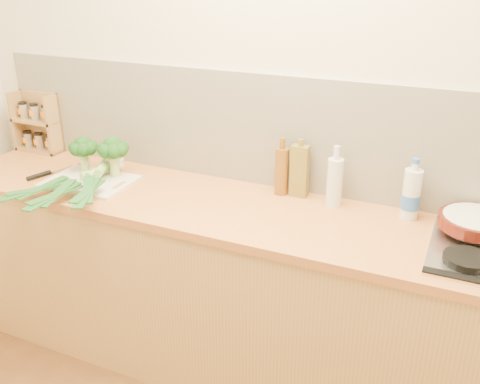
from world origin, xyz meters
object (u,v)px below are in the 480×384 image
Objects in this scene: chopping_board at (90,181)px; chefs_knife at (46,174)px; spice_rack at (39,126)px; skillet at (477,222)px.

chefs_knife is at bearing -178.52° from chopping_board.
chopping_board is at bearing -26.70° from spice_rack.
skillet is 1.26× the size of spice_rack.
skillet is at bearing 22.02° from chefs_knife.
chefs_knife is 0.74× the size of skillet.
chopping_board is 1.77m from skillet.
spice_rack reaches higher than skillet.
chopping_board is 0.27m from chefs_knife.
chopping_board is 1.34× the size of chefs_knife.
skillet is at bearing -2.74° from spice_rack.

